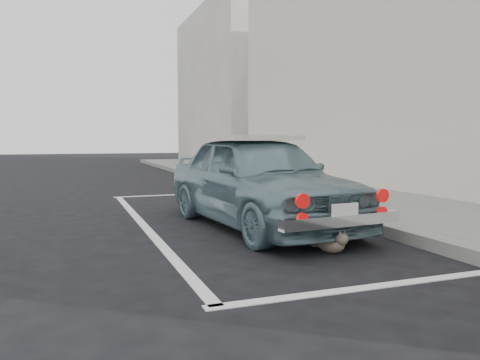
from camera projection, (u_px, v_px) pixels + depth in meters
The scene contains 9 objects.
ground at pixel (296, 276), 4.20m from camera, with size 80.00×80.00×0.00m, color black.
sidewalk at pixel (423, 215), 7.16m from camera, with size 2.80×40.00×0.15m, color #63645F.
shop_building at pixel (480, 32), 9.82m from camera, with size 3.50×18.00×7.00m.
building_far at pixel (231, 87), 24.74m from camera, with size 3.50×10.00×8.00m, color #B1AAA1.
pline_rear at pixel (377, 286), 3.90m from camera, with size 3.00×0.12×0.01m, color silver.
pline_front at pixel (183, 194), 10.44m from camera, with size 3.00×0.12×0.01m, color silver.
pline_side at pixel (144, 225), 6.69m from camera, with size 0.12×7.00×0.01m, color silver.
retro_coupe at pixel (258, 179), 6.57m from camera, with size 1.91×4.01×1.32m.
cat at pixel (332, 242), 5.05m from camera, with size 0.32×0.50×0.27m.
Camera 1 is at (-1.89, -3.68, 1.22)m, focal length 35.00 mm.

